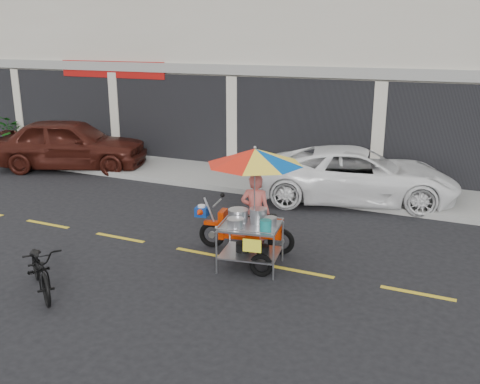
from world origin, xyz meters
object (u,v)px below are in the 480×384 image
at_px(maroon_sedan, 70,144).
at_px(white_pickup, 358,175).
at_px(food_vendor_rig, 253,188).
at_px(near_bicycle, 40,268).

relative_size(maroon_sedan, white_pickup, 0.96).
height_order(maroon_sedan, food_vendor_rig, food_vendor_rig).
relative_size(near_bicycle, food_vendor_rig, 0.67).
relative_size(white_pickup, near_bicycle, 2.99).
distance_m(maroon_sedan, white_pickup, 9.05).
bearing_deg(near_bicycle, maroon_sedan, 75.45).
bearing_deg(food_vendor_rig, near_bicycle, -144.28).
distance_m(maroon_sedan, food_vendor_rig, 9.20).
xyz_separation_m(maroon_sedan, near_bicycle, (5.53, -6.88, -0.38)).
bearing_deg(near_bicycle, food_vendor_rig, -7.89).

